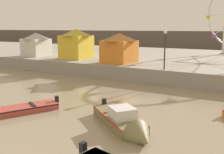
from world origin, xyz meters
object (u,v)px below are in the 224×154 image
carnival_booth_white_ticket (36,44)px  promenade_lamp_near (165,44)px  motorboat_olive_wood (126,123)px  carnival_booth_yellow_awning (76,43)px  motorboat_faded_red (7,111)px  carnival_booth_orange_canopy (119,47)px

carnival_booth_white_ticket → promenade_lamp_near: bearing=-7.9°
motorboat_olive_wood → carnival_booth_white_ticket: carnival_booth_white_ticket is taller
motorboat_olive_wood → promenade_lamp_near: 11.94m
carnival_booth_yellow_awning → promenade_lamp_near: 12.53m
motorboat_faded_red → carnival_booth_orange_canopy: bearing=-150.4°
carnival_booth_orange_canopy → motorboat_faded_red: bearing=-85.2°
carnival_booth_white_ticket → carnival_booth_yellow_awning: size_ratio=0.90×
carnival_booth_yellow_awning → carnival_booth_white_ticket: bearing=-178.1°
motorboat_faded_red → carnival_booth_white_ticket: 20.65m
motorboat_olive_wood → motorboat_faded_red: 7.26m
carnival_booth_yellow_awning → carnival_booth_orange_canopy: bearing=-8.3°
motorboat_olive_wood → carnival_booth_yellow_awning: 20.26m
motorboat_olive_wood → motorboat_faded_red: size_ratio=1.00×
motorboat_faded_red → carnival_booth_orange_canopy: carnival_booth_orange_canopy is taller
motorboat_olive_wood → carnival_booth_orange_canopy: carnival_booth_orange_canopy is taller
carnival_booth_orange_canopy → carnival_booth_yellow_awning: bearing=175.1°
motorboat_olive_wood → motorboat_faded_red: (-7.12, -1.40, -0.14)m
carnival_booth_white_ticket → carnival_booth_yellow_awning: carnival_booth_yellow_awning is taller
motorboat_olive_wood → promenade_lamp_near: bearing=137.2°
motorboat_olive_wood → carnival_booth_orange_canopy: (-7.61, 13.43, 2.66)m
motorboat_faded_red → promenade_lamp_near: size_ratio=1.44×
carnival_booth_white_ticket → promenade_lamp_near: 18.88m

